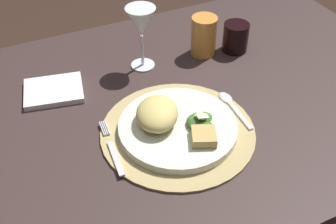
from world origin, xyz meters
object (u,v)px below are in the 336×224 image
fork (113,150)px  dark_tumbler (236,37)px  napkin (54,91)px  wine_glass (141,24)px  dinner_plate (178,127)px  amber_tumbler (204,36)px  spoon (230,104)px  dining_table (176,143)px

fork → dark_tumbler: (0.44, 0.23, 0.03)m
napkin → wine_glass: (0.24, 0.02, 0.12)m
dinner_plate → wine_glass: 0.29m
napkin → wine_glass: size_ratio=0.83×
amber_tumbler → dinner_plate: bearing=-128.4°
napkin → dark_tumbler: dark_tumbler is taller
napkin → fork: bearing=-76.0°
napkin → spoon: bearing=-32.0°
fork → wine_glass: 0.34m
dinner_plate → amber_tumbler: 0.33m
fork → dinner_plate: bearing=-1.0°
dining_table → dinner_plate: bearing=-114.6°
dark_tumbler → spoon: bearing=-124.2°
dining_table → wine_glass: 0.31m
dark_tumbler → dining_table: bearing=-151.5°
dining_table → wine_glass: bearing=95.4°
wine_glass → dinner_plate: bearing=-96.3°
dining_table → dark_tumbler: bearing=28.5°
napkin → amber_tumbler: (0.41, 0.00, 0.05)m
dinner_plate → spoon: size_ratio=1.83×
fork → dark_tumbler: size_ratio=2.11×
dinner_plate → fork: bearing=179.0°
spoon → amber_tumbler: 0.24m
napkin → amber_tumbler: amber_tumbler is taller
dining_table → dinner_plate: dinner_plate is taller
wine_glass → dark_tumbler: size_ratio=2.10×
dining_table → spoon: bearing=-34.8°
dining_table → fork: size_ratio=7.73×
dining_table → wine_glass: wine_glass is taller
dining_table → napkin: 0.33m
fork → wine_glass: wine_glass is taller
dining_table → wine_glass: (-0.02, 0.17, 0.27)m
napkin → dark_tumbler: 0.50m
fork → spoon: size_ratio=1.19×
spoon → dark_tumbler: 0.25m
wine_glass → dark_tumbler: bearing=-7.8°
spoon → wine_glass: 0.29m
dinner_plate → wine_glass: (0.03, 0.27, 0.11)m
napkin → wine_glass: wine_glass is taller
fork → dark_tumbler: bearing=27.7°
fork → dark_tumbler: dark_tumbler is taller
dining_table → napkin: size_ratio=9.34×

